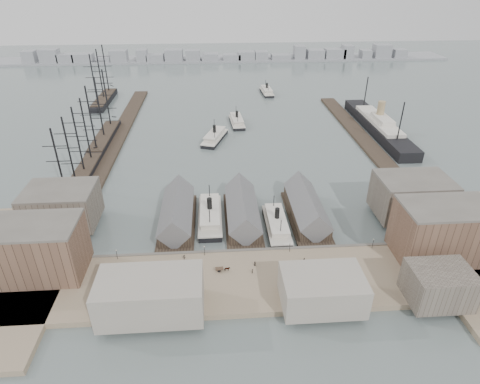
{
  "coord_description": "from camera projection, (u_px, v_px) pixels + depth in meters",
  "views": [
    {
      "loc": [
        -10.41,
        -118.82,
        90.19
      ],
      "look_at": [
        0.0,
        30.0,
        6.0
      ],
      "focal_mm": 30.0,
      "sensor_mm": 36.0,
      "label": 1
    }
  ],
  "objects": [
    {
      "name": "far_shore",
      "position": [
        219.0,
        57.0,
        436.44
      ],
      "size": [
        500.0,
        40.0,
        15.72
      ],
      "color": "gray",
      "rests_on": "ground"
    },
    {
      "name": "pedestrian_5",
      "position": [
        252.0,
        271.0,
        131.5
      ],
      "size": [
        0.75,
        0.8,
        1.78
      ],
      "primitive_type": "imported",
      "rotation": [
        0.0,
        0.0,
        4.13
      ],
      "color": "black",
      "rests_on": "quay"
    },
    {
      "name": "lamp_post_far_w",
      "position": [
        117.0,
        253.0,
        137.05
      ],
      "size": [
        0.44,
        0.44,
        3.92
      ],
      "color": "black",
      "rests_on": "quay"
    },
    {
      "name": "ferry_open_near",
      "position": [
        215.0,
        137.0,
        236.71
      ],
      "size": [
        17.0,
        29.39,
        10.06
      ],
      "rotation": [
        0.0,
        0.0,
        -0.33
      ],
      "color": "black",
      "rests_on": "ground"
    },
    {
      "name": "lamp_post_far_e",
      "position": [
        373.0,
        242.0,
        142.52
      ],
      "size": [
        0.44,
        0.44,
        3.92
      ],
      "color": "black",
      "rests_on": "quay"
    },
    {
      "name": "lamp_post_near_w",
      "position": [
        204.0,
        249.0,
        138.88
      ],
      "size": [
        0.44,
        0.44,
        3.92
      ],
      "color": "black",
      "rests_on": "quay"
    },
    {
      "name": "sailing_ship_near",
      "position": [
        81.0,
        178.0,
        190.16
      ],
      "size": [
        8.53,
        58.79,
        35.08
      ],
      "color": "black",
      "rests_on": "ground"
    },
    {
      "name": "pedestrian_2",
      "position": [
        184.0,
        257.0,
        137.84
      ],
      "size": [
        1.17,
        0.74,
        1.73
      ],
      "primitive_type": "imported",
      "rotation": [
        0.0,
        0.0,
        3.05
      ],
      "color": "black",
      "rests_on": "quay"
    },
    {
      "name": "pedestrian_7",
      "position": [
        343.0,
        281.0,
        127.56
      ],
      "size": [
        0.66,
        1.05,
        1.57
      ],
      "primitive_type": "imported",
      "rotation": [
        0.0,
        0.0,
        4.64
      ],
      "color": "black",
      "rests_on": "quay"
    },
    {
      "name": "tram",
      "position": [
        406.0,
        254.0,
        137.32
      ],
      "size": [
        2.96,
        11.23,
        3.99
      ],
      "rotation": [
        0.0,
        0.0,
        -0.0
      ],
      "color": "black",
      "rests_on": "quay"
    },
    {
      "name": "horse_cart_center",
      "position": [
        225.0,
        269.0,
        132.59
      ],
      "size": [
        4.88,
        1.65,
        1.55
      ],
      "rotation": [
        0.0,
        0.0,
        1.63
      ],
      "color": "black",
      "rests_on": "quay"
    },
    {
      "name": "sailing_ship_mid",
      "position": [
        104.0,
        137.0,
        235.1
      ],
      "size": [
        9.18,
        53.02,
        37.73
      ],
      "color": "black",
      "rests_on": "ground"
    },
    {
      "name": "street_bldg_west",
      "position": [
        151.0,
        296.0,
        114.63
      ],
      "size": [
        30.0,
        16.0,
        12.0
      ],
      "primitive_type": "cube",
      "color": "gray",
      "rests_on": "quay"
    },
    {
      "name": "seawall",
      "position": [
        247.0,
        252.0,
        143.1
      ],
      "size": [
        180.0,
        1.2,
        2.3
      ],
      "primitive_type": "cube",
      "color": "#59544C",
      "rests_on": "ground"
    },
    {
      "name": "ferry_shed_west",
      "position": [
        177.0,
        213.0,
        158.99
      ],
      "size": [
        14.0,
        42.0,
        12.6
      ],
      "color": "#2D231C",
      "rests_on": "ground"
    },
    {
      "name": "warehouse_east_front",
      "position": [
        442.0,
        232.0,
        136.12
      ],
      "size": [
        30.0,
        18.0,
        19.0
      ],
      "primitive_type": "cube",
      "color": "brown",
      "rests_on": "east_land"
    },
    {
      "name": "west_wharf",
      "position": [
        114.0,
        144.0,
        230.54
      ],
      "size": [
        10.0,
        220.0,
        1.6
      ],
      "primitive_type": "cube",
      "color": "#2D231C",
      "rests_on": "ground"
    },
    {
      "name": "warehouse_west_front",
      "position": [
        31.0,
        250.0,
        128.1
      ],
      "size": [
        32.0,
        18.0,
        18.0
      ],
      "primitive_type": "cube",
      "color": "brown",
      "rests_on": "west_land"
    },
    {
      "name": "pedestrian_3",
      "position": [
        189.0,
        280.0,
        127.66
      ],
      "size": [
        0.96,
        1.07,
        1.74
      ],
      "primitive_type": "imported",
      "rotation": [
        0.0,
        0.0,
        4.06
      ],
      "color": "black",
      "rests_on": "quay"
    },
    {
      "name": "warehouse_east_back",
      "position": [
        411.0,
        197.0,
        160.68
      ],
      "size": [
        28.0,
        20.0,
        15.0
      ],
      "primitive_type": "cube",
      "color": "#60564C",
      "rests_on": "east_land"
    },
    {
      "name": "street_bldg_center",
      "position": [
        322.0,
        290.0,
        118.16
      ],
      "size": [
        24.0,
        16.0,
        10.0
      ],
      "primitive_type": "cube",
      "color": "gray",
      "rests_on": "quay"
    },
    {
      "name": "pedestrian_4",
      "position": [
        255.0,
        264.0,
        134.89
      ],
      "size": [
        0.92,
        1.03,
        1.76
      ],
      "primitive_type": "imported",
      "rotation": [
        0.0,
        0.0,
        2.11
      ],
      "color": "black",
      "rests_on": "quay"
    },
    {
      "name": "pedestrian_0",
      "position": [
        102.0,
        271.0,
        131.8
      ],
      "size": [
        0.73,
        0.76,
        1.68
      ],
      "primitive_type": "imported",
      "rotation": [
        0.0,
        0.0,
        4.06
      ],
      "color": "black",
      "rests_on": "quay"
    },
    {
      "name": "ferry_shed_east",
      "position": [
        306.0,
        209.0,
        162.15
      ],
      "size": [
        14.0,
        42.0,
        12.6
      ],
      "color": "#2D231C",
      "rests_on": "ground"
    },
    {
      "name": "warehouse_west_back",
      "position": [
        62.0,
        207.0,
        155.15
      ],
      "size": [
        26.0,
        20.0,
        14.0
      ],
      "primitive_type": "cube",
      "color": "#60564C",
      "rests_on": "west_land"
    },
    {
      "name": "ferry_shed_center",
      "position": [
        242.0,
        211.0,
        160.57
      ],
      "size": [
        14.0,
        42.0,
        12.6
      ],
      "color": "#2D231C",
      "rests_on": "ground"
    },
    {
      "name": "ferry_docked_east",
      "position": [
        277.0,
        224.0,
        156.74
      ],
      "size": [
        8.34,
        27.79,
        9.92
      ],
      "color": "black",
      "rests_on": "ground"
    },
    {
      "name": "street_bldg_east",
      "position": [
        439.0,
        285.0,
        119.17
      ],
      "size": [
        18.0,
        14.0,
        11.0
      ],
      "primitive_type": "cube",
      "color": "#60564C",
      "rests_on": "quay"
    },
    {
      "name": "ferry_open_mid",
      "position": [
        237.0,
        121.0,
        261.3
      ],
      "size": [
        9.67,
        26.81,
        9.4
      ],
      "rotation": [
        0.0,
        0.0,
        0.07
      ],
      "color": "black",
      "rests_on": "ground"
    },
    {
      "name": "horse_cart_right",
      "position": [
        313.0,
        275.0,
        129.93
      ],
      "size": [
        4.76,
        3.54,
        1.59
      ],
      "rotation": [
        0.0,
        0.0,
        2.07
      ],
      "color": "black",
      "rests_on": "quay"
    },
    {
      "name": "quay",
      "position": [
        251.0,
        281.0,
        130.32
      ],
      "size": [
        180.0,
        30.0,
        2.0
      ],
      "primitive_type": "cube",
      "color": "#87735A",
      "rests_on": "ground"
    },
    {
      "name": "ferry_docked_west",
      "position": [
        210.0,
        215.0,
        161.79
      ],
      "size": [
        9.22,
        30.75,
        10.98
      ],
      "color": "black",
      "rests_on": "ground"
    },
    {
      "name": "ground",
      "position": [
        246.0,
        246.0,
        148.19
      ],
      "size": [
        900.0,
        900.0,
        0.0
      ],
      "primitive_type": "plane",
      "color": "#546160",
      "rests_on": "ground"
    },
    {
      "name": "horse_cart_left",
      "position": [
        133.0,
        270.0,
        132.04
      ],
      "size": [
        4.81,
        2.14,
        1.64
      ],
      "rotation": [
        0.0,
        0.0,
        1.41
      ],
      "color": "black",
      "rests_on": "quay"
    },
    {
      "name": "lamp_post_near_e",
      "position": [
        290.0,
        245.0,
        140.7
      ],
      "size": [
        0.44,
        0.44,
        3.92
      ],
      "color": "black",
      "rests_on": "quay"
    },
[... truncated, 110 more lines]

